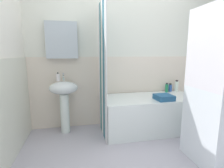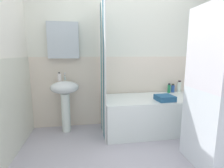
{
  "view_description": "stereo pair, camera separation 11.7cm",
  "coord_description": "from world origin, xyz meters",
  "px_view_note": "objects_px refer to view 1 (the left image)",
  "views": [
    {
      "loc": [
        -0.78,
        -1.68,
        1.26
      ],
      "look_at": [
        -0.27,
        0.74,
        0.81
      ],
      "focal_mm": 27.56,
      "sensor_mm": 36.0,
      "label": 1
    },
    {
      "loc": [
        -0.67,
        -1.7,
        1.26
      ],
      "look_at": [
        -0.27,
        0.74,
        0.81
      ],
      "focal_mm": 27.56,
      "sensor_mm": 36.0,
      "label": 2
    }
  ],
  "objects_px": {
    "soap_dispenser": "(58,77)",
    "lotion_bottle": "(176,86)",
    "sink": "(64,95)",
    "towel_folded": "(164,97)",
    "washer_dryer_stack": "(224,88)",
    "conditioner_bottle": "(170,88)",
    "bathtub": "(149,113)",
    "shampoo_bottle": "(167,88)"
  },
  "relations": [
    {
      "from": "soap_dispenser",
      "to": "shampoo_bottle",
      "type": "bearing_deg",
      "value": 0.91
    },
    {
      "from": "conditioner_bottle",
      "to": "sink",
      "type": "bearing_deg",
      "value": -175.85
    },
    {
      "from": "sink",
      "to": "soap_dispenser",
      "type": "distance_m",
      "value": 0.3
    },
    {
      "from": "soap_dispenser",
      "to": "conditioner_bottle",
      "type": "bearing_deg",
      "value": 2.07
    },
    {
      "from": "sink",
      "to": "towel_folded",
      "type": "bearing_deg",
      "value": -14.28
    },
    {
      "from": "soap_dispenser",
      "to": "lotion_bottle",
      "type": "height_order",
      "value": "soap_dispenser"
    },
    {
      "from": "soap_dispenser",
      "to": "shampoo_bottle",
      "type": "relative_size",
      "value": 0.81
    },
    {
      "from": "lotion_bottle",
      "to": "washer_dryer_stack",
      "type": "bearing_deg",
      "value": -99.93
    },
    {
      "from": "shampoo_bottle",
      "to": "soap_dispenser",
      "type": "bearing_deg",
      "value": -179.09
    },
    {
      "from": "bathtub",
      "to": "towel_folded",
      "type": "bearing_deg",
      "value": -56.25
    },
    {
      "from": "shampoo_bottle",
      "to": "lotion_bottle",
      "type": "bearing_deg",
      "value": 6.7
    },
    {
      "from": "conditioner_bottle",
      "to": "towel_folded",
      "type": "distance_m",
      "value": 0.66
    },
    {
      "from": "washer_dryer_stack",
      "to": "lotion_bottle",
      "type": "bearing_deg",
      "value": 80.07
    },
    {
      "from": "towel_folded",
      "to": "soap_dispenser",
      "type": "bearing_deg",
      "value": 164.17
    },
    {
      "from": "towel_folded",
      "to": "washer_dryer_stack",
      "type": "distance_m",
      "value": 0.86
    },
    {
      "from": "bathtub",
      "to": "conditioner_bottle",
      "type": "distance_m",
      "value": 0.72
    },
    {
      "from": "soap_dispenser",
      "to": "bathtub",
      "type": "xyz_separation_m",
      "value": [
        1.44,
        -0.24,
        -0.61
      ]
    },
    {
      "from": "soap_dispenser",
      "to": "lotion_bottle",
      "type": "relative_size",
      "value": 0.65
    },
    {
      "from": "bathtub",
      "to": "shampoo_bottle",
      "type": "relative_size",
      "value": 8.95
    },
    {
      "from": "bathtub",
      "to": "lotion_bottle",
      "type": "bearing_deg",
      "value": 24.3
    },
    {
      "from": "soap_dispenser",
      "to": "conditioner_bottle",
      "type": "xyz_separation_m",
      "value": [
        1.99,
        0.07,
        -0.26
      ]
    },
    {
      "from": "lotion_bottle",
      "to": "conditioner_bottle",
      "type": "relative_size",
      "value": 1.41
    },
    {
      "from": "lotion_bottle",
      "to": "washer_dryer_stack",
      "type": "relative_size",
      "value": 0.12
    },
    {
      "from": "sink",
      "to": "towel_folded",
      "type": "xyz_separation_m",
      "value": [
        1.5,
        -0.38,
        -0.01
      ]
    },
    {
      "from": "conditioner_bottle",
      "to": "soap_dispenser",
      "type": "bearing_deg",
      "value": -177.93
    },
    {
      "from": "conditioner_bottle",
      "to": "washer_dryer_stack",
      "type": "bearing_deg",
      "value": -94.64
    },
    {
      "from": "shampoo_bottle",
      "to": "washer_dryer_stack",
      "type": "xyz_separation_m",
      "value": [
        -0.01,
        -1.23,
        0.24
      ]
    },
    {
      "from": "sink",
      "to": "lotion_bottle",
      "type": "relative_size",
      "value": 3.88
    },
    {
      "from": "sink",
      "to": "lotion_bottle",
      "type": "xyz_separation_m",
      "value": [
        2.03,
        0.12,
        0.05
      ]
    },
    {
      "from": "towel_folded",
      "to": "washer_dryer_stack",
      "type": "xyz_separation_m",
      "value": [
        0.31,
        -0.75,
        0.28
      ]
    },
    {
      "from": "soap_dispenser",
      "to": "towel_folded",
      "type": "height_order",
      "value": "soap_dispenser"
    },
    {
      "from": "bathtub",
      "to": "shampoo_bottle",
      "type": "bearing_deg",
      "value": 31.36
    },
    {
      "from": "lotion_bottle",
      "to": "washer_dryer_stack",
      "type": "height_order",
      "value": "washer_dryer_stack"
    },
    {
      "from": "soap_dispenser",
      "to": "washer_dryer_stack",
      "type": "xyz_separation_m",
      "value": [
        1.89,
        -1.2,
        -0.02
      ]
    },
    {
      "from": "soap_dispenser",
      "to": "sink",
      "type": "bearing_deg",
      "value": -39.31
    },
    {
      "from": "lotion_bottle",
      "to": "towel_folded",
      "type": "relative_size",
      "value": 0.84
    },
    {
      "from": "bathtub",
      "to": "conditioner_bottle",
      "type": "relative_size",
      "value": 10.11
    },
    {
      "from": "bathtub",
      "to": "soap_dispenser",
      "type": "bearing_deg",
      "value": 170.39
    },
    {
      "from": "sink",
      "to": "washer_dryer_stack",
      "type": "bearing_deg",
      "value": -32.18
    },
    {
      "from": "soap_dispenser",
      "to": "lotion_bottle",
      "type": "distance_m",
      "value": 2.12
    },
    {
      "from": "towel_folded",
      "to": "conditioner_bottle",
      "type": "bearing_deg",
      "value": 51.69
    },
    {
      "from": "lotion_bottle",
      "to": "shampoo_bottle",
      "type": "relative_size",
      "value": 1.25
    }
  ]
}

